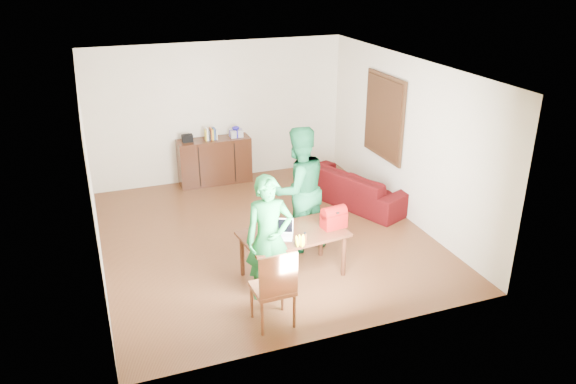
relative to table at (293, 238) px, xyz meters
name	(u,v)px	position (x,y,z in m)	size (l,w,h in m)	color
room	(261,156)	(0.01, 1.41, 0.72)	(5.20, 5.70, 2.90)	#402010
table	(293,238)	(0.00, 0.00, 0.00)	(1.50, 0.95, 0.67)	black
chair	(273,302)	(-0.62, -0.96, -0.28)	(0.49, 0.47, 1.04)	brown
person_near	(269,239)	(-0.47, -0.37, 0.26)	(0.62, 0.41, 1.69)	#145C27
person_far	(298,189)	(0.37, 0.75, 0.38)	(0.94, 0.73, 1.93)	#12532C
laptop	(281,235)	(-0.20, -0.07, 0.12)	(0.36, 0.32, 0.21)	white
bananas	(300,244)	(-0.06, -0.40, 0.11)	(0.17, 0.11, 0.07)	gold
bottle	(305,238)	(0.04, -0.34, 0.16)	(0.05, 0.05, 0.16)	#502812
red_bag	(334,219)	(0.59, -0.04, 0.20)	(0.34, 0.20, 0.25)	maroon
sofa	(355,186)	(1.95, 1.98, -0.27)	(2.16, 0.84, 0.63)	#36070A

